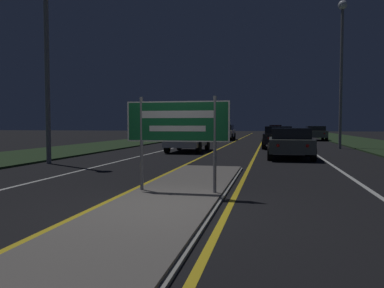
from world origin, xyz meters
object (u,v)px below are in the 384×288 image
(car_receding_1, at_px, (278,137))
(car_approaching_0, at_px, (189,138))
(car_receding_2, at_px, (315,133))
(highway_sign, at_px, (177,125))
(car_approaching_1, at_px, (224,132))
(streetlight_right_near, at_px, (342,52))
(car_receding_0, at_px, (290,142))
(car_receding_3, at_px, (275,130))
(streetlight_left_near, at_px, (46,19))

(car_receding_1, distance_m, car_approaching_0, 6.32)
(car_receding_2, bearing_deg, highway_sign, -101.64)
(car_receding_1, bearing_deg, car_approaching_0, -141.96)
(car_approaching_0, bearing_deg, car_approaching_1, 89.77)
(streetlight_right_near, xyz_separation_m, car_approaching_1, (-8.72, 11.51, -5.24))
(highway_sign, bearing_deg, car_approaching_1, 95.05)
(highway_sign, xyz_separation_m, car_receding_0, (2.80, 9.60, -0.79))
(highway_sign, xyz_separation_m, car_approaching_0, (-2.59, 12.86, -0.77))
(car_receding_0, xyz_separation_m, car_approaching_0, (-5.39, 3.26, 0.02))
(highway_sign, xyz_separation_m, streetlight_right_near, (6.19, 17.10, 4.51))
(streetlight_right_near, distance_m, car_approaching_1, 15.36)
(streetlight_right_near, height_order, car_approaching_1, streetlight_right_near)
(car_receding_0, bearing_deg, car_receding_3, 90.48)
(car_approaching_0, bearing_deg, car_receding_0, -31.14)
(car_approaching_1, bearing_deg, car_receding_0, -74.35)
(highway_sign, height_order, streetlight_left_near, streetlight_left_near)
(streetlight_left_near, height_order, car_approaching_1, streetlight_left_near)
(streetlight_left_near, distance_m, car_receding_3, 38.35)
(streetlight_left_near, xyz_separation_m, car_approaching_1, (3.97, 23.28, -4.77))
(highway_sign, bearing_deg, streetlight_right_near, 70.12)
(car_receding_0, height_order, car_receding_2, car_receding_2)
(car_receding_3, distance_m, car_approaching_0, 29.88)
(car_receding_2, distance_m, car_receding_3, 13.29)
(streetlight_left_near, bearing_deg, streetlight_right_near, 42.87)
(car_approaching_1, bearing_deg, highway_sign, -84.95)
(car_receding_2, bearing_deg, streetlight_right_near, -89.49)
(streetlight_left_near, distance_m, car_approaching_1, 24.10)
(car_receding_2, height_order, car_approaching_1, car_approaching_1)
(highway_sign, height_order, car_approaching_0, highway_sign)
(highway_sign, height_order, car_receding_0, highway_sign)
(car_receding_2, relative_size, car_approaching_1, 0.99)
(streetlight_right_near, relative_size, car_approaching_1, 2.12)
(highway_sign, relative_size, car_receding_0, 0.55)
(streetlight_left_near, bearing_deg, car_approaching_0, 62.59)
(car_receding_0, distance_m, car_approaching_0, 6.30)
(streetlight_right_near, bearing_deg, car_receding_3, 98.27)
(highway_sign, distance_m, car_receding_0, 10.03)
(car_receding_1, bearing_deg, car_approaching_1, 112.51)
(car_receding_1, height_order, car_approaching_0, car_receding_1)
(car_receding_0, bearing_deg, car_approaching_1, 105.65)
(highway_sign, distance_m, car_receding_1, 16.94)
(car_receding_0, xyz_separation_m, car_approaching_1, (-5.33, 19.01, 0.06))
(car_receding_0, bearing_deg, highway_sign, -106.23)
(car_receding_1, bearing_deg, car_receding_0, -86.70)
(streetlight_right_near, distance_m, car_receding_2, 13.47)
(car_receding_2, relative_size, car_approaching_0, 0.98)
(streetlight_left_near, relative_size, car_receding_2, 2.02)
(streetlight_left_near, bearing_deg, car_approaching_1, 80.33)
(car_approaching_0, bearing_deg, streetlight_left_near, -117.41)
(car_receding_0, distance_m, car_receding_2, 20.16)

